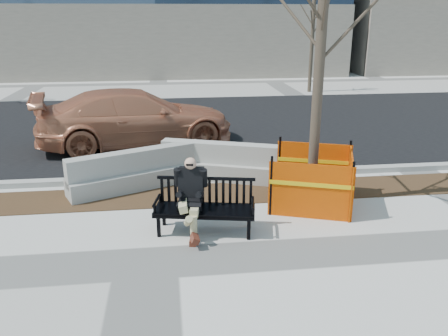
# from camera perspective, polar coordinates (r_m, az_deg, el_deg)

# --- Properties ---
(ground) EXTENTS (120.00, 120.00, 0.00)m
(ground) POSITION_cam_1_polar(r_m,az_deg,el_deg) (7.07, -9.60, -11.50)
(ground) COLOR beige
(ground) RESTS_ON ground
(mulch_strip) EXTENTS (40.00, 1.20, 0.02)m
(mulch_strip) POSITION_cam_1_polar(r_m,az_deg,el_deg) (9.41, -9.08, -3.55)
(mulch_strip) COLOR #47301C
(mulch_strip) RESTS_ON ground
(asphalt_street) EXTENTS (60.00, 10.40, 0.01)m
(asphalt_street) POSITION_cam_1_polar(r_m,az_deg,el_deg) (15.33, -8.50, 5.16)
(asphalt_street) COLOR black
(asphalt_street) RESTS_ON ground
(curb) EXTENTS (60.00, 0.25, 0.12)m
(curb) POSITION_cam_1_polar(r_m,az_deg,el_deg) (10.28, -8.96, -1.28)
(curb) COLOR #9E9B93
(curb) RESTS_ON ground
(bench) EXTENTS (1.79, 0.93, 0.91)m
(bench) POSITION_cam_1_polar(r_m,az_deg,el_deg) (7.87, -2.36, -7.92)
(bench) COLOR black
(bench) RESTS_ON ground
(seated_man) EXTENTS (0.71, 0.99, 1.26)m
(seated_man) POSITION_cam_1_polar(r_m,az_deg,el_deg) (7.94, -4.07, -7.71)
(seated_man) COLOR black
(seated_man) RESTS_ON ground
(tree_fence) EXTENTS (2.88, 2.88, 5.62)m
(tree_fence) POSITION_cam_1_polar(r_m,az_deg,el_deg) (9.15, 10.66, -4.32)
(tree_fence) COLOR #FC5C00
(tree_fence) RESTS_ON ground
(sedan) EXTENTS (5.69, 3.22, 1.55)m
(sedan) POSITION_cam_1_polar(r_m,az_deg,el_deg) (13.22, -10.67, 2.86)
(sedan) COLOR #B86D4A
(sedan) RESTS_ON ground
(jersey_barrier_left) EXTENTS (2.91, 1.72, 0.84)m
(jersey_barrier_left) POSITION_cam_1_polar(r_m,az_deg,el_deg) (9.96, -10.51, -2.39)
(jersey_barrier_left) COLOR gray
(jersey_barrier_left) RESTS_ON ground
(jersey_barrier_right) EXTENTS (2.96, 1.56, 0.84)m
(jersey_barrier_right) POSITION_cam_1_polar(r_m,az_deg,el_deg) (10.28, 0.37, -1.40)
(jersey_barrier_right) COLOR #A3A199
(jersey_barrier_right) RESTS_ON ground
(far_tree_right) EXTENTS (2.06, 2.06, 5.05)m
(far_tree_right) POSITION_cam_1_polar(r_m,az_deg,el_deg) (22.45, 10.50, 9.29)
(far_tree_right) COLOR #4B3E30
(far_tree_right) RESTS_ON ground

